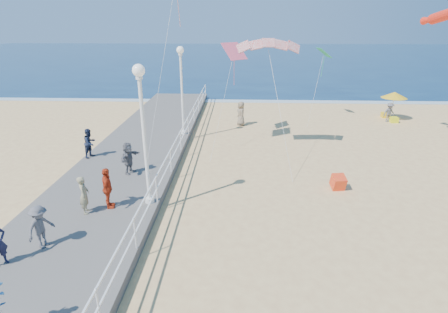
{
  "coord_description": "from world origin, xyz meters",
  "views": [
    {
      "loc": [
        -1.92,
        -12.07,
        7.07
      ],
      "look_at": [
        -2.5,
        2.0,
        1.6
      ],
      "focal_mm": 28.0,
      "sensor_mm": 36.0,
      "label": 1
    }
  ],
  "objects_px": {
    "box_kite": "(338,183)",
    "spectator_6": "(84,195)",
    "beach_umbrella": "(394,95)",
    "lamp_post_far": "(182,82)",
    "spectator_2": "(41,227)",
    "beach_chair_left": "(385,115)",
    "beach_chair_right": "(394,120)",
    "lamp_post_mid": "(143,122)",
    "beach_walker_c": "(241,114)",
    "spectator_3": "(107,188)",
    "beach_walker_a": "(389,112)",
    "spectator_5": "(129,158)",
    "spectator_7": "(90,143)"
  },
  "relations": [
    {
      "from": "beach_umbrella",
      "to": "spectator_3",
      "type": "bearing_deg",
      "value": -137.97
    },
    {
      "from": "spectator_6",
      "to": "beach_chair_right",
      "type": "xyz_separation_m",
      "value": [
        17.22,
        14.6,
        -0.93
      ]
    },
    {
      "from": "lamp_post_far",
      "to": "beach_walker_c",
      "type": "height_order",
      "value": "lamp_post_far"
    },
    {
      "from": "spectator_5",
      "to": "beach_walker_a",
      "type": "relative_size",
      "value": 1.03
    },
    {
      "from": "spectator_3",
      "to": "beach_chair_right",
      "type": "xyz_separation_m",
      "value": [
        16.49,
        14.19,
        -1.01
      ]
    },
    {
      "from": "spectator_2",
      "to": "spectator_6",
      "type": "bearing_deg",
      "value": 7.89
    },
    {
      "from": "spectator_2",
      "to": "spectator_6",
      "type": "distance_m",
      "value": 2.19
    },
    {
      "from": "spectator_5",
      "to": "beach_chair_right",
      "type": "xyz_separation_m",
      "value": [
        16.68,
        10.92,
        -0.95
      ]
    },
    {
      "from": "spectator_2",
      "to": "beach_walker_a",
      "type": "bearing_deg",
      "value": -25.3
    },
    {
      "from": "beach_umbrella",
      "to": "spectator_2",
      "type": "bearing_deg",
      "value": -135.49
    },
    {
      "from": "spectator_2",
      "to": "spectator_3",
      "type": "height_order",
      "value": "spectator_3"
    },
    {
      "from": "spectator_6",
      "to": "beach_chair_right",
      "type": "height_order",
      "value": "spectator_6"
    },
    {
      "from": "beach_walker_a",
      "to": "spectator_3",
      "type": "bearing_deg",
      "value": -153.53
    },
    {
      "from": "box_kite",
      "to": "beach_umbrella",
      "type": "relative_size",
      "value": 0.28
    },
    {
      "from": "lamp_post_far",
      "to": "spectator_7",
      "type": "bearing_deg",
      "value": -135.24
    },
    {
      "from": "lamp_post_far",
      "to": "box_kite",
      "type": "bearing_deg",
      "value": -40.4
    },
    {
      "from": "beach_walker_c",
      "to": "spectator_3",
      "type": "bearing_deg",
      "value": -36.88
    },
    {
      "from": "spectator_6",
      "to": "beach_walker_a",
      "type": "xyz_separation_m",
      "value": [
        16.86,
        14.69,
        -0.4
      ]
    },
    {
      "from": "lamp_post_mid",
      "to": "beach_chair_left",
      "type": "xyz_separation_m",
      "value": [
        15.0,
        15.13,
        -3.46
      ]
    },
    {
      "from": "spectator_3",
      "to": "beach_chair_right",
      "type": "distance_m",
      "value": 21.78
    },
    {
      "from": "lamp_post_mid",
      "to": "spectator_2",
      "type": "xyz_separation_m",
      "value": [
        -2.65,
        -3.02,
        -2.54
      ]
    },
    {
      "from": "spectator_6",
      "to": "beach_walker_a",
      "type": "height_order",
      "value": "spectator_6"
    },
    {
      "from": "spectator_5",
      "to": "lamp_post_mid",
      "type": "bearing_deg",
      "value": -134.17
    },
    {
      "from": "lamp_post_far",
      "to": "spectator_6",
      "type": "height_order",
      "value": "lamp_post_far"
    },
    {
      "from": "box_kite",
      "to": "beach_umbrella",
      "type": "bearing_deg",
      "value": 52.22
    },
    {
      "from": "spectator_2",
      "to": "beach_umbrella",
      "type": "bearing_deg",
      "value": -24.93
    },
    {
      "from": "beach_chair_right",
      "to": "spectator_7",
      "type": "bearing_deg",
      "value": -155.19
    },
    {
      "from": "spectator_7",
      "to": "box_kite",
      "type": "distance_m",
      "value": 12.49
    },
    {
      "from": "spectator_2",
      "to": "beach_chair_right",
      "type": "distance_m",
      "value": 24.37
    },
    {
      "from": "lamp_post_mid",
      "to": "beach_chair_right",
      "type": "relative_size",
      "value": 9.67
    },
    {
      "from": "lamp_post_mid",
      "to": "spectator_2",
      "type": "bearing_deg",
      "value": -131.25
    },
    {
      "from": "beach_chair_left",
      "to": "beach_chair_right",
      "type": "distance_m",
      "value": 1.42
    },
    {
      "from": "spectator_5",
      "to": "beach_chair_right",
      "type": "relative_size",
      "value": 2.73
    },
    {
      "from": "box_kite",
      "to": "spectator_6",
      "type": "bearing_deg",
      "value": -170.22
    },
    {
      "from": "lamp_post_far",
      "to": "box_kite",
      "type": "distance_m",
      "value": 10.97
    },
    {
      "from": "spectator_3",
      "to": "spectator_6",
      "type": "height_order",
      "value": "spectator_3"
    },
    {
      "from": "lamp_post_far",
      "to": "spectator_6",
      "type": "relative_size",
      "value": 3.64
    },
    {
      "from": "spectator_7",
      "to": "beach_umbrella",
      "type": "height_order",
      "value": "beach_umbrella"
    },
    {
      "from": "box_kite",
      "to": "beach_umbrella",
      "type": "height_order",
      "value": "beach_umbrella"
    },
    {
      "from": "spectator_7",
      "to": "beach_walker_a",
      "type": "xyz_separation_m",
      "value": [
        18.94,
        9.02,
        -0.44
      ]
    },
    {
      "from": "spectator_5",
      "to": "spectator_7",
      "type": "xyz_separation_m",
      "value": [
        -2.63,
        1.99,
        0.01
      ]
    },
    {
      "from": "lamp_post_far",
      "to": "beach_walker_a",
      "type": "bearing_deg",
      "value": 18.12
    },
    {
      "from": "lamp_post_mid",
      "to": "lamp_post_far",
      "type": "relative_size",
      "value": 1.0
    },
    {
      "from": "spectator_7",
      "to": "beach_walker_c",
      "type": "relative_size",
      "value": 0.87
    },
    {
      "from": "lamp_post_mid",
      "to": "beach_chair_left",
      "type": "bearing_deg",
      "value": 45.25
    },
    {
      "from": "spectator_5",
      "to": "spectator_6",
      "type": "height_order",
      "value": "spectator_5"
    },
    {
      "from": "lamp_post_far",
      "to": "beach_umbrella",
      "type": "bearing_deg",
      "value": 19.8
    },
    {
      "from": "beach_walker_a",
      "to": "beach_chair_left",
      "type": "height_order",
      "value": "beach_walker_a"
    },
    {
      "from": "beach_walker_c",
      "to": "beach_umbrella",
      "type": "xyz_separation_m",
      "value": [
        11.48,
        2.03,
        1.03
      ]
    },
    {
      "from": "lamp_post_far",
      "to": "spectator_5",
      "type": "relative_size",
      "value": 3.55
    }
  ]
}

